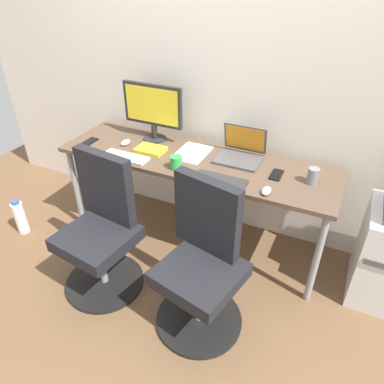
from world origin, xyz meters
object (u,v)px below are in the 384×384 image
at_px(open_laptop, 241,151).
at_px(coffee_mug, 176,163).
at_px(desktop_monitor, 153,108).
at_px(office_chair_left, 102,231).
at_px(water_bottle_on_floor, 20,217).
at_px(office_chair_right, 202,266).

xyz_separation_m(open_laptop, coffee_mug, (-0.34, -0.33, -0.01)).
distance_m(desktop_monitor, open_laptop, 0.73).
distance_m(office_chair_left, coffee_mug, 0.67).
bearing_deg(water_bottle_on_floor, office_chair_right, -3.98).
bearing_deg(office_chair_right, coffee_mug, 130.85).
xyz_separation_m(water_bottle_on_floor, open_laptop, (1.62, 0.67, 0.65)).
xyz_separation_m(water_bottle_on_floor, coffee_mug, (1.28, 0.35, 0.64)).
height_order(office_chair_left, open_laptop, open_laptop).
xyz_separation_m(office_chair_left, coffee_mug, (0.32, 0.46, 0.36)).
height_order(office_chair_right, coffee_mug, office_chair_right).
bearing_deg(office_chair_right, open_laptop, 94.36).
bearing_deg(open_laptop, water_bottle_on_floor, -157.45).
height_order(desktop_monitor, open_laptop, desktop_monitor).
bearing_deg(coffee_mug, office_chair_right, -49.15).
distance_m(water_bottle_on_floor, coffee_mug, 1.47).
distance_m(office_chair_right, water_bottle_on_floor, 1.71).
distance_m(office_chair_left, water_bottle_on_floor, 1.01).
distance_m(office_chair_right, coffee_mug, 0.71).
bearing_deg(office_chair_left, coffee_mug, 55.31).
height_order(open_laptop, coffee_mug, open_laptop).
bearing_deg(desktop_monitor, water_bottle_on_floor, -143.04).
bearing_deg(coffee_mug, open_laptop, 43.72).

